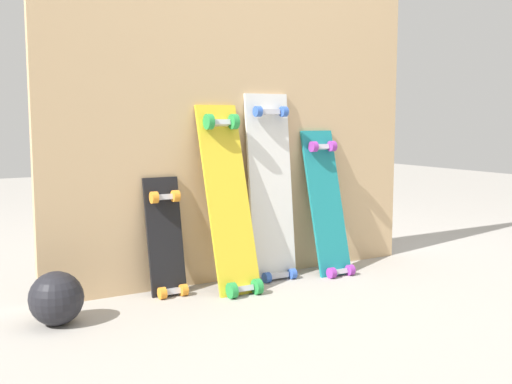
# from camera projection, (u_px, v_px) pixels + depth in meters

# --- Properties ---
(ground_plane) EXTENTS (12.00, 12.00, 0.00)m
(ground_plane) POSITION_uv_depth(u_px,v_px,m) (249.00, 280.00, 3.02)
(ground_plane) COLOR #9E9991
(plywood_wall_panel) EXTENTS (1.95, 0.04, 1.72)m
(plywood_wall_panel) POSITION_uv_depth(u_px,v_px,m) (241.00, 102.00, 2.97)
(plywood_wall_panel) COLOR tan
(plywood_wall_panel) RESTS_ON ground
(skateboard_black) EXTENTS (0.16, 0.17, 0.59)m
(skateboard_black) POSITION_uv_depth(u_px,v_px,m) (166.00, 244.00, 2.75)
(skateboard_black) COLOR black
(skateboard_black) RESTS_ON ground
(skateboard_yellow) EXTENTS (0.21, 0.32, 0.91)m
(skateboard_yellow) POSITION_uv_depth(u_px,v_px,m) (229.00, 205.00, 2.81)
(skateboard_yellow) COLOR gold
(skateboard_yellow) RESTS_ON ground
(skateboard_white) EXTENTS (0.24, 0.17, 0.97)m
(skateboard_white) POSITION_uv_depth(u_px,v_px,m) (271.00, 194.00, 3.02)
(skateboard_white) COLOR silver
(skateboard_white) RESTS_ON ground
(skateboard_teal) EXTENTS (0.19, 0.26, 0.79)m
(skateboard_teal) POSITION_uv_depth(u_px,v_px,m) (328.00, 209.00, 3.13)
(skateboard_teal) COLOR #197A7F
(skateboard_teal) RESTS_ON ground
(rubber_ball) EXTENTS (0.21, 0.21, 0.21)m
(rubber_ball) POSITION_uv_depth(u_px,v_px,m) (56.00, 298.00, 2.35)
(rubber_ball) COLOR black
(rubber_ball) RESTS_ON ground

